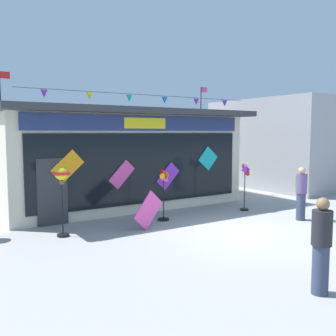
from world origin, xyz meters
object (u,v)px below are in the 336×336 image
object	(u,v)px
wind_spinner_far_left	(62,180)
person_mid_plaza	(321,245)
wind_spinner_left	(164,186)
person_near_camera	(301,192)
kite_shop_building	(117,157)
wind_spinner_center_left	(246,177)
display_kite_on_ground	(148,210)

from	to	relation	value
wind_spinner_far_left	person_mid_plaza	world-z (taller)	wind_spinner_far_left
wind_spinner_left	person_near_camera	distance (m)	4.32
person_near_camera	kite_shop_building	bearing A→B (deg)	158.39
wind_spinner_center_left	wind_spinner_left	bearing A→B (deg)	175.40
person_near_camera	person_mid_plaza	bearing A→B (deg)	-102.85
kite_shop_building	person_mid_plaza	bearing A→B (deg)	-93.73
wind_spinner_center_left	person_mid_plaza	xyz separation A→B (m)	(-3.81, -5.74, -0.35)
kite_shop_building	person_mid_plaza	size ratio (longest dim) A/B	5.43
wind_spinner_far_left	display_kite_on_ground	distance (m)	2.57
wind_spinner_center_left	kite_shop_building	bearing A→B (deg)	130.41
wind_spinner_left	person_near_camera	world-z (taller)	person_near_camera
kite_shop_building	wind_spinner_far_left	size ratio (longest dim) A/B	4.87
person_near_camera	display_kite_on_ground	distance (m)	4.89
wind_spinner_left	wind_spinner_center_left	world-z (taller)	wind_spinner_center_left
wind_spinner_far_left	person_mid_plaza	distance (m)	6.52
person_near_camera	display_kite_on_ground	size ratio (longest dim) A/B	1.67
wind_spinner_left	display_kite_on_ground	xyz separation A→B (m)	(-0.91, -0.61, -0.55)
wind_spinner_center_left	person_near_camera	distance (m)	2.07
wind_spinner_center_left	display_kite_on_ground	bearing A→B (deg)	-175.20
wind_spinner_far_left	wind_spinner_left	world-z (taller)	wind_spinner_far_left
display_kite_on_ground	wind_spinner_center_left	bearing A→B (deg)	4.80
person_mid_plaza	wind_spinner_left	bearing A→B (deg)	-79.74
wind_spinner_far_left	wind_spinner_left	bearing A→B (deg)	1.38
kite_shop_building	wind_spinner_center_left	bearing A→B (deg)	-49.59
wind_spinner_left	display_kite_on_ground	bearing A→B (deg)	-146.34
display_kite_on_ground	kite_shop_building	bearing A→B (deg)	77.12
kite_shop_building	wind_spinner_center_left	size ratio (longest dim) A/B	5.45
wind_spinner_far_left	person_near_camera	distance (m)	7.27
wind_spinner_left	display_kite_on_ground	world-z (taller)	wind_spinner_left
wind_spinner_center_left	display_kite_on_ground	size ratio (longest dim) A/B	1.66
wind_spinner_far_left	display_kite_on_ground	bearing A→B (deg)	-12.85
person_near_camera	display_kite_on_ground	bearing A→B (deg)	-163.80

